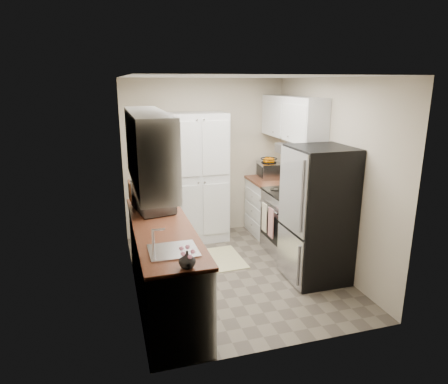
# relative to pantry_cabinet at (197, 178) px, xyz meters

# --- Properties ---
(ground) EXTENTS (3.20, 3.20, 0.00)m
(ground) POSITION_rel_pantry_cabinet_xyz_m (0.20, -1.32, -1.00)
(ground) COLOR #665B4C
(ground) RESTS_ON ground
(room_shell) EXTENTS (2.64, 3.24, 2.52)m
(room_shell) POSITION_rel_pantry_cabinet_xyz_m (0.18, -1.32, 0.63)
(room_shell) COLOR beige
(room_shell) RESTS_ON ground
(pantry_cabinet) EXTENTS (0.90, 0.55, 2.00)m
(pantry_cabinet) POSITION_rel_pantry_cabinet_xyz_m (0.00, 0.00, 0.00)
(pantry_cabinet) COLOR silver
(pantry_cabinet) RESTS_ON ground
(base_cabinet_left) EXTENTS (0.60, 2.30, 0.88)m
(base_cabinet_left) POSITION_rel_pantry_cabinet_xyz_m (-0.79, -1.75, -0.56)
(base_cabinet_left) COLOR silver
(base_cabinet_left) RESTS_ON ground
(countertop_left) EXTENTS (0.63, 2.33, 0.04)m
(countertop_left) POSITION_rel_pantry_cabinet_xyz_m (-0.79, -1.75, -0.10)
(countertop_left) COLOR brown
(countertop_left) RESTS_ON base_cabinet_left
(base_cabinet_right) EXTENTS (0.60, 0.80, 0.88)m
(base_cabinet_right) POSITION_rel_pantry_cabinet_xyz_m (1.19, -0.12, -0.56)
(base_cabinet_right) COLOR silver
(base_cabinet_right) RESTS_ON ground
(countertop_right) EXTENTS (0.63, 0.83, 0.04)m
(countertop_right) POSITION_rel_pantry_cabinet_xyz_m (1.19, -0.12, -0.10)
(countertop_right) COLOR brown
(countertop_right) RESTS_ON base_cabinet_right
(electric_range) EXTENTS (0.71, 0.78, 1.13)m
(electric_range) POSITION_rel_pantry_cabinet_xyz_m (1.17, -0.93, -0.52)
(electric_range) COLOR #B7B7BC
(electric_range) RESTS_ON ground
(refrigerator) EXTENTS (0.70, 0.72, 1.70)m
(refrigerator) POSITION_rel_pantry_cabinet_xyz_m (1.14, -1.73, -0.15)
(refrigerator) COLOR #B7B7BC
(refrigerator) RESTS_ON ground
(microwave) EXTENTS (0.51, 0.67, 0.33)m
(microwave) POSITION_rel_pantry_cabinet_xyz_m (-0.81, -1.19, 0.09)
(microwave) COLOR silver
(microwave) RESTS_ON countertop_left
(wine_bottle) EXTENTS (0.08, 0.08, 0.32)m
(wine_bottle) POSITION_rel_pantry_cabinet_xyz_m (-0.87, -0.83, 0.08)
(wine_bottle) COLOR black
(wine_bottle) RESTS_ON countertop_left
(flower_vase) EXTENTS (0.19, 0.19, 0.15)m
(flower_vase) POSITION_rel_pantry_cabinet_xyz_m (-0.73, -2.83, -0.00)
(flower_vase) COLOR silver
(flower_vase) RESTS_ON countertop_left
(cutting_board) EXTENTS (0.07, 0.24, 0.31)m
(cutting_board) POSITION_rel_pantry_cabinet_xyz_m (-0.77, -0.66, 0.07)
(cutting_board) COLOR #387E31
(cutting_board) RESTS_ON countertop_left
(toaster_oven) EXTENTS (0.39, 0.47, 0.25)m
(toaster_oven) POSITION_rel_pantry_cabinet_xyz_m (1.21, 0.01, 0.05)
(toaster_oven) COLOR #AFAEB3
(toaster_oven) RESTS_ON countertop_right
(fruit_basket) EXTENTS (0.27, 0.27, 0.11)m
(fruit_basket) POSITION_rel_pantry_cabinet_xyz_m (1.20, 0.01, 0.23)
(fruit_basket) COLOR orange
(fruit_basket) RESTS_ON toaster_oven
(kitchen_mat) EXTENTS (0.52, 0.82, 0.01)m
(kitchen_mat) POSITION_rel_pantry_cabinet_xyz_m (0.17, -0.87, -0.99)
(kitchen_mat) COLOR beige
(kitchen_mat) RESTS_ON ground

